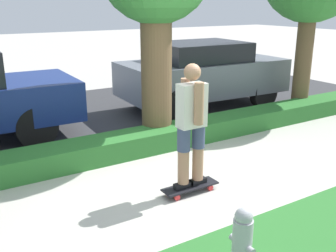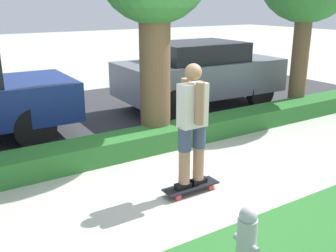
% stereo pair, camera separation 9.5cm
% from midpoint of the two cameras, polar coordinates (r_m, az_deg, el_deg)
% --- Properties ---
extents(ground_plane, '(60.00, 60.00, 0.00)m').
position_cam_midpoint_polar(ground_plane, '(5.45, 4.30, -8.94)').
color(ground_plane, '#BCB7AD').
extents(street_asphalt, '(15.70, 5.00, 0.01)m').
position_cam_midpoint_polar(street_asphalt, '(8.96, -11.59, 1.49)').
color(street_asphalt, '#38383A').
rests_on(street_asphalt, ground_plane).
extents(hedge_row, '(15.70, 0.60, 0.35)m').
position_cam_midpoint_polar(hedge_row, '(6.64, -3.77, -2.33)').
color(hedge_row, '#2D702D').
rests_on(hedge_row, ground_plane).
extents(skateboard, '(0.79, 0.24, 0.10)m').
position_cam_midpoint_polar(skateboard, '(5.29, 3.76, -8.82)').
color(skateboard, black).
rests_on(skateboard, ground_plane).
extents(skater_person, '(0.49, 0.42, 1.62)m').
position_cam_midpoint_polar(skater_person, '(4.97, 3.96, 0.36)').
color(skater_person, black).
rests_on(skater_person, skateboard).
extents(parked_car_middle, '(3.96, 1.90, 1.55)m').
position_cam_midpoint_polar(parked_car_middle, '(9.37, 5.29, 7.67)').
color(parked_car_middle, slate).
rests_on(parked_car_middle, ground_plane).
extents(fire_hydrant, '(0.18, 0.29, 0.72)m').
position_cam_midpoint_polar(fire_hydrant, '(3.72, 11.43, -16.47)').
color(fire_hydrant, '#ADADB2').
rests_on(fire_hydrant, ground_plane).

